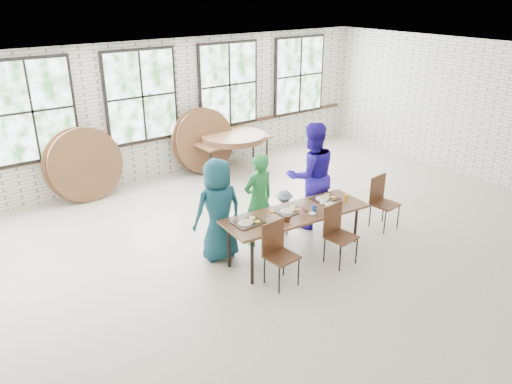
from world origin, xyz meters
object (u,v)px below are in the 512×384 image
at_px(chair_near_left, 277,248).
at_px(storage_table, 233,142).
at_px(chair_near_right, 337,229).
at_px(dining_table, 296,215).

distance_m(chair_near_left, storage_table, 4.86).
xyz_separation_m(chair_near_right, storage_table, (1.06, 4.42, 0.13)).
bearing_deg(chair_near_right, dining_table, 117.56).
xyz_separation_m(dining_table, chair_near_left, (-0.75, -0.46, -0.13)).
height_order(dining_table, chair_near_right, chair_near_right).
bearing_deg(chair_near_left, storage_table, 58.84).
bearing_deg(storage_table, chair_near_left, -119.72).
relative_size(chair_near_left, storage_table, 0.52).
relative_size(dining_table, chair_near_left, 2.59).
xyz_separation_m(chair_near_left, chair_near_right, (1.12, -0.08, 0.00)).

